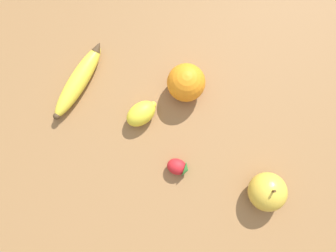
{
  "coord_description": "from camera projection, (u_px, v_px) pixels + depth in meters",
  "views": [
    {
      "loc": [
        0.18,
        -0.01,
        0.69
      ],
      "look_at": [
        0.04,
        0.03,
        0.03
      ],
      "focal_mm": 35.0,
      "sensor_mm": 36.0,
      "label": 1
    }
  ],
  "objects": [
    {
      "name": "ground_plane",
      "position": [
        148.0,
        118.0,
        0.71
      ],
      "size": [
        3.0,
        3.0,
        0.0
      ],
      "primitive_type": "plane",
      "color": "olive"
    },
    {
      "name": "banana",
      "position": [
        79.0,
        80.0,
        0.71
      ],
      "size": [
        0.16,
        0.16,
        0.04
      ],
      "rotation": [
        0.0,
        0.0,
        2.36
      ],
      "color": "yellow",
      "rests_on": "ground_plane"
    },
    {
      "name": "orange",
      "position": [
        186.0,
        83.0,
        0.69
      ],
      "size": [
        0.08,
        0.08,
        0.08
      ],
      "color": "orange",
      "rests_on": "ground_plane"
    },
    {
      "name": "strawberry",
      "position": [
        178.0,
        167.0,
        0.67
      ],
      "size": [
        0.05,
        0.06,
        0.03
      ],
      "rotation": [
        0.0,
        0.0,
        0.94
      ],
      "color": "red",
      "rests_on": "ground_plane"
    },
    {
      "name": "apple",
      "position": [
        267.0,
        192.0,
        0.64
      ],
      "size": [
        0.08,
        0.08,
        0.08
      ],
      "color": "gold",
      "rests_on": "ground_plane"
    },
    {
      "name": "lemon",
      "position": [
        141.0,
        114.0,
        0.69
      ],
      "size": [
        0.07,
        0.08,
        0.05
      ],
      "rotation": [
        0.0,
        0.0,
        1.93
      ],
      "color": "yellow",
      "rests_on": "ground_plane"
    }
  ]
}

